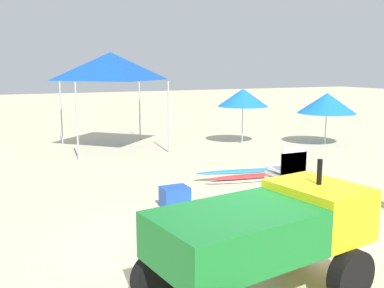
{
  "coord_description": "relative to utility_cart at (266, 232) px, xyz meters",
  "views": [
    {
      "loc": [
        -3.31,
        -4.85,
        2.55
      ],
      "look_at": [
        0.39,
        3.0,
        1.02
      ],
      "focal_mm": 40.88,
      "sensor_mm": 36.0,
      "label": 1
    }
  ],
  "objects": [
    {
      "name": "popup_canopy",
      "position": [
        0.91,
        9.72,
        1.79
      ],
      "size": [
        2.76,
        2.76,
        3.01
      ],
      "color": "#B2B2B7",
      "rests_on": "ground"
    },
    {
      "name": "ground",
      "position": [
        0.66,
        1.12,
        -0.78
      ],
      "size": [
        80.0,
        80.0,
        0.0
      ],
      "primitive_type": "plane",
      "color": "beige"
    },
    {
      "name": "cooler_box",
      "position": [
        0.37,
        3.43,
        -0.59
      ],
      "size": [
        0.5,
        0.39,
        0.38
      ],
      "primitive_type": "cube",
      "color": "blue",
      "rests_on": "ground"
    },
    {
      "name": "surfboard_pile",
      "position": [
        2.59,
        4.46,
        -0.66
      ],
      "size": [
        2.38,
        0.87,
        0.24
      ],
      "color": "white",
      "rests_on": "ground"
    },
    {
      "name": "stacked_plastic_chairs",
      "position": [
        1.77,
        1.92,
        -0.04
      ],
      "size": [
        0.48,
        0.48,
        1.29
      ],
      "color": "white",
      "rests_on": "ground"
    },
    {
      "name": "utility_cart",
      "position": [
        0.0,
        0.0,
        0.0
      ],
      "size": [
        2.69,
        1.59,
        1.5
      ],
      "color": "#197A2D",
      "rests_on": "ground"
    },
    {
      "name": "beach_umbrella_mid",
      "position": [
        5.12,
        8.76,
        0.77
      ],
      "size": [
        1.69,
        1.69,
        1.85
      ],
      "color": "beige",
      "rests_on": "ground"
    },
    {
      "name": "beach_umbrella_left",
      "position": [
        7.54,
        7.42,
        0.6
      ],
      "size": [
        1.91,
        1.91,
        1.72
      ],
      "color": "beige",
      "rests_on": "ground"
    }
  ]
}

